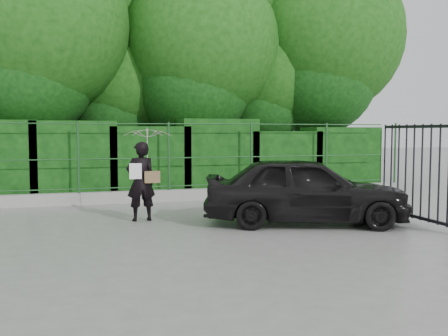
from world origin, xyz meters
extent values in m
plane|color=gray|center=(0.00, 0.00, 0.00)|extent=(80.00, 80.00, 0.00)
cube|color=#9E9E99|center=(0.00, 4.50, 0.15)|extent=(14.00, 0.25, 0.30)
cylinder|color=#1E4A22|center=(-1.90, 4.50, 1.20)|extent=(0.06, 0.06, 1.80)
cylinder|color=#1E4A22|center=(0.40, 4.50, 1.20)|extent=(0.06, 0.06, 1.80)
cylinder|color=#1E4A22|center=(2.70, 4.50, 1.20)|extent=(0.06, 0.06, 1.80)
cylinder|color=#1E4A22|center=(5.00, 4.50, 1.20)|extent=(0.06, 0.06, 1.80)
cylinder|color=#1E4A22|center=(7.30, 4.50, 1.20)|extent=(0.06, 0.06, 1.80)
cylinder|color=#1E4A22|center=(0.00, 4.50, 0.40)|extent=(13.60, 0.03, 0.03)
cylinder|color=#1E4A22|center=(0.00, 4.50, 1.15)|extent=(13.60, 0.03, 0.03)
cylinder|color=#1E4A22|center=(0.00, 4.50, 2.05)|extent=(13.60, 0.03, 0.03)
cube|color=black|center=(-2.00, 5.50, 1.07)|extent=(2.20, 1.20, 2.13)
cube|color=black|center=(0.00, 5.50, 1.00)|extent=(2.20, 1.20, 1.99)
cube|color=black|center=(2.00, 5.50, 1.10)|extent=(2.20, 1.20, 2.21)
cube|color=black|center=(4.00, 5.50, 0.93)|extent=(2.20, 1.20, 1.85)
cube|color=black|center=(6.00, 5.50, 0.99)|extent=(2.20, 1.20, 1.98)
cylinder|color=black|center=(-3.00, 7.20, 2.25)|extent=(0.36, 0.36, 4.50)
sphere|color=#14470F|center=(-3.00, 7.20, 4.95)|extent=(5.40, 5.40, 5.40)
cylinder|color=black|center=(-0.50, 8.50, 1.62)|extent=(0.36, 0.36, 3.25)
sphere|color=#14470F|center=(-0.50, 8.50, 3.58)|extent=(3.90, 3.90, 3.90)
cylinder|color=black|center=(2.00, 7.50, 2.12)|extent=(0.36, 0.36, 4.25)
sphere|color=#14470F|center=(2.00, 7.50, 4.68)|extent=(5.10, 5.10, 5.10)
cylinder|color=black|center=(4.50, 8.20, 1.75)|extent=(0.36, 0.36, 3.50)
sphere|color=#14470F|center=(4.50, 8.20, 3.85)|extent=(4.20, 4.20, 4.20)
cylinder|color=black|center=(6.50, 7.80, 2.38)|extent=(0.36, 0.36, 4.75)
sphere|color=#14470F|center=(6.50, 7.80, 5.23)|extent=(5.70, 5.70, 5.70)
cube|color=black|center=(4.60, -0.05, 0.15)|extent=(0.05, 2.00, 0.06)
cube|color=black|center=(4.60, -0.05, 1.95)|extent=(0.05, 2.00, 0.06)
cylinder|color=black|center=(4.60, -0.75, 1.05)|extent=(0.04, 0.04, 1.90)
cylinder|color=black|center=(4.60, -0.50, 1.05)|extent=(0.04, 0.04, 1.90)
cylinder|color=black|center=(4.60, -0.25, 1.05)|extent=(0.04, 0.04, 1.90)
cylinder|color=black|center=(4.60, 0.00, 1.05)|extent=(0.04, 0.04, 1.90)
cylinder|color=black|center=(4.60, 0.25, 1.05)|extent=(0.04, 0.04, 1.90)
cylinder|color=black|center=(4.60, 0.50, 1.05)|extent=(0.04, 0.04, 1.90)
cylinder|color=black|center=(4.60, 0.75, 1.05)|extent=(0.04, 0.04, 1.90)
cylinder|color=black|center=(4.60, 1.00, 1.05)|extent=(0.04, 0.04, 1.90)
imported|color=black|center=(-0.65, 1.77, 0.82)|extent=(0.64, 0.45, 1.64)
imported|color=silver|center=(-0.50, 1.82, 1.48)|extent=(1.01, 1.03, 0.92)
cube|color=brown|center=(-0.43, 1.69, 0.92)|extent=(0.32, 0.15, 0.24)
cube|color=white|center=(-0.77, 1.65, 1.05)|extent=(0.25, 0.02, 0.32)
imported|color=black|center=(2.48, 0.54, 0.69)|extent=(4.33, 2.80, 1.37)
camera|label=1|loc=(-1.81, -8.56, 1.86)|focal=40.00mm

